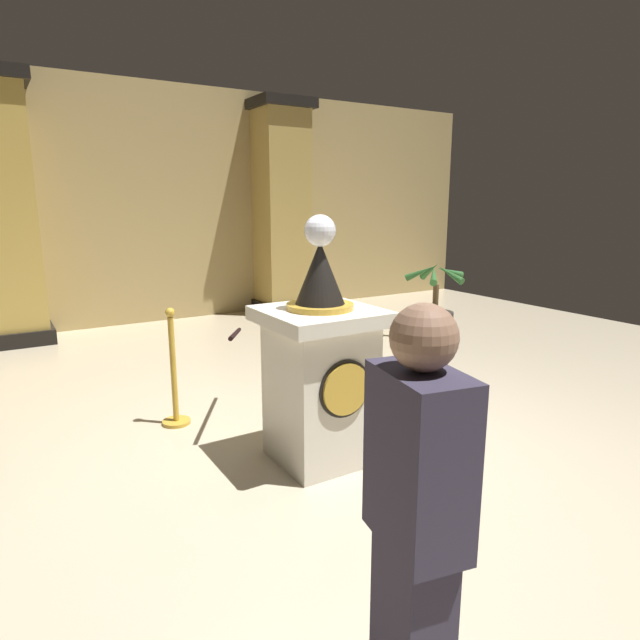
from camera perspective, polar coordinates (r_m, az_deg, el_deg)
ground_plane at (r=4.49m, az=2.04°, el=-12.36°), size 12.44×12.44×0.00m
back_wall at (r=8.97m, az=-17.26°, el=11.46°), size 12.44×0.16×3.64m
pedestal_clock at (r=3.92m, az=0.03°, el=-5.15°), size 0.79×0.79×1.79m
stanchion_near at (r=4.90m, az=10.27°, el=-6.08°), size 0.24×0.24×1.00m
stanchion_far at (r=4.80m, az=-15.07°, el=-6.56°), size 0.24×0.24×1.02m
velvet_rope at (r=4.61m, az=-2.32°, el=-1.32°), size 1.46×1.44×0.22m
column_left at (r=8.29m, az=-30.47°, el=9.70°), size 0.94×0.94×3.49m
column_right at (r=9.34m, az=-4.14°, el=11.46°), size 0.94×0.94×3.49m
potted_palm_right at (r=7.70m, az=11.98°, el=0.48°), size 0.81×0.85×1.09m
bystander_guest at (r=1.93m, az=10.04°, el=-20.72°), size 0.28×0.40×1.59m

